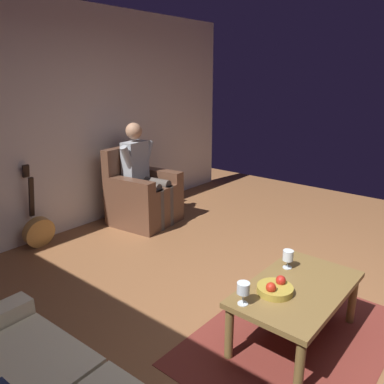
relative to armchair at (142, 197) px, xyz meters
name	(u,v)px	position (x,y,z in m)	size (l,w,h in m)	color
ground_plane	(308,324)	(0.70, 2.61, -0.35)	(7.53, 7.53, 0.00)	brown
wall_back	(64,121)	(0.70, -0.55, 1.00)	(5.83, 0.06, 2.70)	silver
rug	(293,338)	(0.93, 2.60, -0.35)	(1.75, 1.21, 0.01)	maroon
armchair	(142,197)	(0.00, 0.00, 0.00)	(0.84, 0.82, 0.99)	brown
person_seated	(143,171)	(0.00, 0.03, 0.35)	(0.62, 0.64, 1.31)	#92969C
coffee_table	(297,294)	(0.93, 2.60, 0.03)	(1.05, 0.62, 0.44)	brown
guitar	(38,229)	(1.28, -0.35, -0.14)	(0.35, 0.23, 0.95)	#AD7E3E
wine_glass_near	(288,257)	(0.72, 2.41, 0.18)	(0.08, 0.08, 0.15)	silver
wine_glass_far	(243,289)	(1.37, 2.41, 0.19)	(0.09, 0.09, 0.16)	silver
fruit_bowl	(275,289)	(1.11, 2.51, 0.12)	(0.25, 0.25, 0.11)	olive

